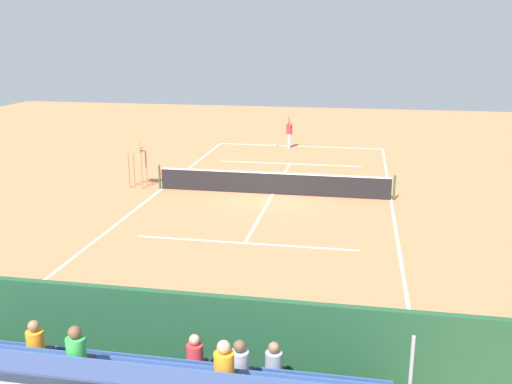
{
  "coord_description": "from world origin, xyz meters",
  "views": [
    {
      "loc": [
        -3.54,
        23.4,
        6.72
      ],
      "look_at": [
        0.0,
        4.0,
        1.2
      ],
      "focal_mm": 39.92,
      "sensor_mm": 36.0,
      "label": 1
    }
  ],
  "objects": [
    {
      "name": "ground_plane",
      "position": [
        0.0,
        0.0,
        0.0
      ],
      "size": [
        60.0,
        60.0,
        0.0
      ],
      "primitive_type": "plane",
      "color": "#CC7047"
    },
    {
      "name": "court_line_markings",
      "position": [
        0.0,
        -0.04,
        0.0
      ],
      "size": [
        10.1,
        22.2,
        0.01
      ],
      "color": "white",
      "rests_on": "ground"
    },
    {
      "name": "tennis_net",
      "position": [
        0.0,
        0.0,
        0.5
      ],
      "size": [
        10.3,
        0.1,
        1.07
      ],
      "color": "black",
      "rests_on": "ground"
    },
    {
      "name": "backdrop_wall",
      "position": [
        0.0,
        14.0,
        1.0
      ],
      "size": [
        18.0,
        0.16,
        2.0
      ],
      "primitive_type": "cube",
      "color": "#1E4C2D",
      "rests_on": "ground"
    },
    {
      "name": "bleacher_stand",
      "position": [
        -0.08,
        15.36,
        0.93
      ],
      "size": [
        9.06,
        2.4,
        2.48
      ],
      "color": "#9EA0A5",
      "rests_on": "ground"
    },
    {
      "name": "umpire_chair",
      "position": [
        6.2,
        -0.13,
        1.31
      ],
      "size": [
        0.67,
        0.67,
        2.14
      ],
      "color": "#A88456",
      "rests_on": "ground"
    },
    {
      "name": "courtside_bench",
      "position": [
        -1.77,
        13.27,
        0.56
      ],
      "size": [
        1.8,
        0.4,
        0.93
      ],
      "color": "#9E754C",
      "rests_on": "ground"
    },
    {
      "name": "equipment_bag",
      "position": [
        -0.04,
        13.4,
        0.18
      ],
      "size": [
        0.9,
        0.36,
        0.36
      ],
      "primitive_type": "cube",
      "color": "black",
      "rests_on": "ground"
    },
    {
      "name": "tennis_player",
      "position": [
        0.59,
        -10.39,
        1.02
      ],
      "size": [
        0.4,
        0.54,
        1.93
      ],
      "color": "white",
      "rests_on": "ground"
    },
    {
      "name": "tennis_racket",
      "position": [
        1.58,
        -11.14,
        0.01
      ],
      "size": [
        0.48,
        0.55,
        0.03
      ],
      "color": "black",
      "rests_on": "ground"
    },
    {
      "name": "tennis_ball_near",
      "position": [
        -1.83,
        -8.39,
        0.03
      ],
      "size": [
        0.07,
        0.07,
        0.07
      ],
      "primitive_type": "sphere",
      "color": "#CCDB33",
      "rests_on": "ground"
    },
    {
      "name": "tennis_ball_far",
      "position": [
        -1.88,
        -9.71,
        0.03
      ],
      "size": [
        0.07,
        0.07,
        0.07
      ],
      "primitive_type": "sphere",
      "color": "#CCDB33",
      "rests_on": "ground"
    }
  ]
}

